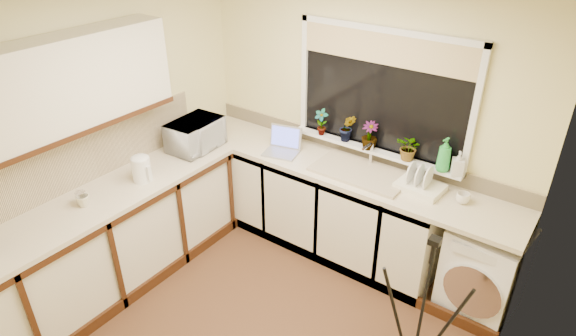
% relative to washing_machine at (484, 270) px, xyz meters
% --- Properties ---
extents(floor, '(3.20, 3.20, 0.00)m').
position_rel_washing_machine_xyz_m(floor, '(-1.34, -1.22, -0.39)').
color(floor, '#513220').
rests_on(floor, ground).
extents(ceiling, '(3.20, 3.20, 0.00)m').
position_rel_washing_machine_xyz_m(ceiling, '(-1.34, -1.22, 2.06)').
color(ceiling, white).
rests_on(ceiling, ground).
extents(wall_back, '(3.20, 0.00, 3.20)m').
position_rel_washing_machine_xyz_m(wall_back, '(-1.34, 0.28, 0.84)').
color(wall_back, beige).
rests_on(wall_back, ground).
extents(wall_left, '(0.00, 3.00, 3.00)m').
position_rel_washing_machine_xyz_m(wall_left, '(-2.94, -1.22, 0.84)').
color(wall_left, beige).
rests_on(wall_left, ground).
extents(wall_right, '(0.00, 3.00, 3.00)m').
position_rel_washing_machine_xyz_m(wall_right, '(0.26, -1.22, 0.84)').
color(wall_right, beige).
rests_on(wall_right, ground).
extents(base_cabinet_back, '(2.55, 0.60, 0.86)m').
position_rel_washing_machine_xyz_m(base_cabinet_back, '(-1.67, -0.02, 0.04)').
color(base_cabinet_back, silver).
rests_on(base_cabinet_back, floor).
extents(base_cabinet_left, '(0.54, 2.40, 0.86)m').
position_rel_washing_machine_xyz_m(base_cabinet_left, '(-2.64, -1.52, 0.04)').
color(base_cabinet_left, silver).
rests_on(base_cabinet_left, floor).
extents(worktop_back, '(3.20, 0.60, 0.04)m').
position_rel_washing_machine_xyz_m(worktop_back, '(-1.34, -0.02, 0.49)').
color(worktop_back, beige).
rests_on(worktop_back, base_cabinet_back).
extents(worktop_left, '(0.60, 2.40, 0.04)m').
position_rel_washing_machine_xyz_m(worktop_left, '(-2.64, -1.52, 0.49)').
color(worktop_left, beige).
rests_on(worktop_left, base_cabinet_left).
extents(upper_cabinet, '(0.28, 1.90, 0.70)m').
position_rel_washing_machine_xyz_m(upper_cabinet, '(-2.78, -1.67, 1.41)').
color(upper_cabinet, silver).
rests_on(upper_cabinet, wall_left).
extents(splashback_left, '(0.02, 2.40, 0.45)m').
position_rel_washing_machine_xyz_m(splashback_left, '(-2.93, -1.52, 0.74)').
color(splashback_left, beige).
rests_on(splashback_left, wall_left).
extents(splashback_back, '(3.20, 0.02, 0.14)m').
position_rel_washing_machine_xyz_m(splashback_back, '(-1.34, 0.27, 0.58)').
color(splashback_back, beige).
rests_on(splashback_back, wall_back).
extents(window_glass, '(1.50, 0.02, 1.00)m').
position_rel_washing_machine_xyz_m(window_glass, '(-1.14, 0.26, 1.16)').
color(window_glass, black).
rests_on(window_glass, wall_back).
extents(window_blind, '(1.50, 0.02, 0.25)m').
position_rel_washing_machine_xyz_m(window_blind, '(-1.14, 0.24, 1.54)').
color(window_blind, tan).
rests_on(window_blind, wall_back).
extents(windowsill, '(1.60, 0.14, 0.03)m').
position_rel_washing_machine_xyz_m(windowsill, '(-1.14, 0.21, 0.65)').
color(windowsill, white).
rests_on(windowsill, wall_back).
extents(sink, '(0.82, 0.46, 0.03)m').
position_rel_washing_machine_xyz_m(sink, '(-1.14, -0.02, 0.53)').
color(sink, tan).
rests_on(sink, worktop_back).
extents(faucet, '(0.03, 0.03, 0.24)m').
position_rel_washing_machine_xyz_m(faucet, '(-1.14, 0.16, 0.63)').
color(faucet, silver).
rests_on(faucet, worktop_back).
extents(washing_machine, '(0.60, 0.58, 0.77)m').
position_rel_washing_machine_xyz_m(washing_machine, '(0.00, 0.00, 0.00)').
color(washing_machine, white).
rests_on(washing_machine, floor).
extents(laptop, '(0.36, 0.33, 0.23)m').
position_rel_washing_machine_xyz_m(laptop, '(-1.93, -0.08, 0.57)').
color(laptop, '#9A9AA2').
rests_on(laptop, worktop_back).
extents(kettle, '(0.16, 0.16, 0.21)m').
position_rel_washing_machine_xyz_m(kettle, '(-2.57, -1.20, 0.62)').
color(kettle, white).
rests_on(kettle, worktop_left).
extents(dish_rack, '(0.38, 0.30, 0.05)m').
position_rel_washing_machine_xyz_m(dish_rack, '(-0.62, 0.02, 0.54)').
color(dish_rack, white).
rests_on(dish_rack, worktop_back).
extents(tripod, '(0.74, 0.74, 1.21)m').
position_rel_washing_machine_xyz_m(tripod, '(-0.17, -0.94, 0.22)').
color(tripod, black).
rests_on(tripod, floor).
extents(steel_jar, '(0.08, 0.08, 0.11)m').
position_rel_washing_machine_xyz_m(steel_jar, '(-2.67, -1.71, 0.57)').
color(steel_jar, silver).
rests_on(steel_jar, worktop_left).
extents(microwave, '(0.37, 0.53, 0.28)m').
position_rel_washing_machine_xyz_m(microwave, '(-2.64, -0.50, 0.65)').
color(microwave, white).
rests_on(microwave, worktop_left).
extents(plant_a, '(0.14, 0.10, 0.25)m').
position_rel_washing_machine_xyz_m(plant_a, '(-1.67, 0.17, 0.79)').
color(plant_a, '#999999').
rests_on(plant_a, windowsill).
extents(plant_b, '(0.18, 0.16, 0.26)m').
position_rel_washing_machine_xyz_m(plant_b, '(-1.41, 0.20, 0.79)').
color(plant_b, '#999999').
rests_on(plant_b, windowsill).
extents(plant_c, '(0.18, 0.18, 0.25)m').
position_rel_washing_machine_xyz_m(plant_c, '(-1.18, 0.18, 0.79)').
color(plant_c, '#999999').
rests_on(plant_c, windowsill).
extents(plant_d, '(0.23, 0.21, 0.23)m').
position_rel_washing_machine_xyz_m(plant_d, '(-0.81, 0.18, 0.78)').
color(plant_d, '#999999').
rests_on(plant_d, windowsill).
extents(soap_bottle_green, '(0.13, 0.13, 0.29)m').
position_rel_washing_machine_xyz_m(soap_bottle_green, '(-0.51, 0.17, 0.81)').
color(soap_bottle_green, green).
rests_on(soap_bottle_green, windowsill).
extents(soap_bottle_clear, '(0.12, 0.12, 0.20)m').
position_rel_washing_machine_xyz_m(soap_bottle_clear, '(-0.40, 0.18, 0.76)').
color(soap_bottle_clear, '#999999').
rests_on(soap_bottle_clear, windowsill).
extents(cup_back, '(0.13, 0.13, 0.09)m').
position_rel_washing_machine_xyz_m(cup_back, '(-0.28, 0.03, 0.56)').
color(cup_back, white).
rests_on(cup_back, worktop_back).
extents(cup_left, '(0.12, 0.12, 0.09)m').
position_rel_washing_machine_xyz_m(cup_left, '(-2.63, -1.72, 0.56)').
color(cup_left, beige).
rests_on(cup_left, worktop_left).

